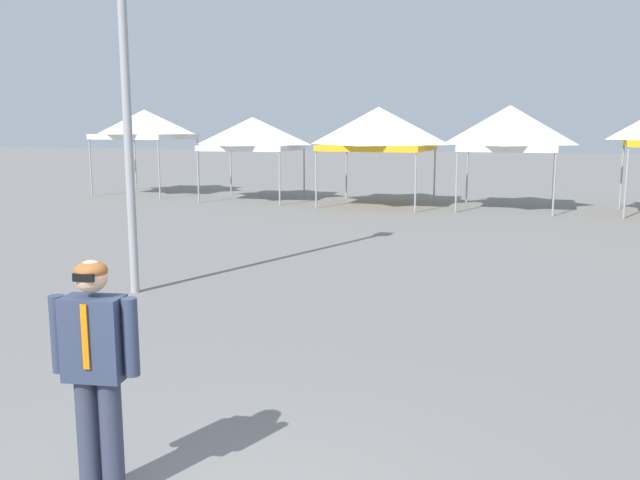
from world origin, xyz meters
TOP-DOWN VIEW (x-y plane):
  - canopy_tent_behind_right at (-12.92, 20.59)m, footprint 3.20×3.20m
  - canopy_tent_left_of_center at (-7.96, 19.96)m, footprint 3.38×3.38m
  - canopy_tent_behind_left at (-3.17, 19.70)m, footprint 3.59×3.59m
  - canopy_tent_center at (1.14, 19.87)m, footprint 3.08×3.08m
  - person_foreground at (-0.72, 0.75)m, footprint 0.64×0.31m
  - light_pole_opposite_side at (-4.04, 6.20)m, footprint 0.36×0.36m

SIDE VIEW (x-z plane):
  - person_foreground at x=-0.72m, z-range 0.14..1.92m
  - canopy_tent_left_of_center at x=-7.96m, z-range 0.91..3.94m
  - canopy_tent_behind_left at x=-3.17m, z-range 0.94..4.29m
  - canopy_tent_center at x=1.14m, z-range 0.95..4.32m
  - canopy_tent_behind_right at x=-12.92m, z-range 1.10..4.45m
  - light_pole_opposite_side at x=-4.04m, z-range 0.55..7.89m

